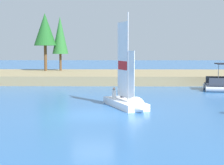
# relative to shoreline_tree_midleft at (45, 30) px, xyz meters

# --- Properties ---
(ground_plane) EXTENTS (200.00, 200.00, 0.00)m
(ground_plane) POSITION_rel_shoreline_tree_midleft_xyz_m (8.19, -25.14, -6.45)
(ground_plane) COLOR #2D609E
(shore_bank) EXTENTS (80.00, 13.10, 1.02)m
(shore_bank) POSITION_rel_shoreline_tree_midleft_xyz_m (8.19, -2.87, -5.94)
(shore_bank) COLOR #897A56
(shore_bank) RESTS_ON ground
(shoreline_tree_midleft) EXTENTS (2.93, 2.93, 7.60)m
(shoreline_tree_midleft) POSITION_rel_shoreline_tree_midleft_xyz_m (0.00, 0.00, 0.00)
(shoreline_tree_midleft) COLOR brown
(shoreline_tree_midleft) RESTS_ON shore_bank
(shoreline_tree_centre) EXTENTS (2.11, 2.11, 7.24)m
(shoreline_tree_centre) POSITION_rel_shoreline_tree_midleft_xyz_m (1.89, 0.61, -0.72)
(shoreline_tree_centre) COLOR brown
(shoreline_tree_centre) RESTS_ON shore_bank
(sailboat) EXTENTS (3.25, 5.21, 6.78)m
(sailboat) POSITION_rel_shoreline_tree_midleft_xyz_m (10.45, -22.97, -6.01)
(sailboat) COLOR white
(sailboat) RESTS_ON ground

